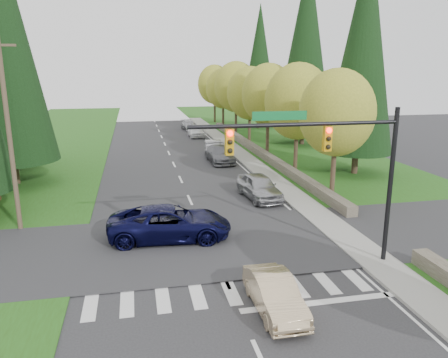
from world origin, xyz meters
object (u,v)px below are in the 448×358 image
object	(u,v)px
suv_navy	(170,223)
parked_car_c	(213,148)
parked_car_e	(189,125)
sedan_champagne	(275,294)
parked_car_b	(220,154)
parked_car_a	(259,187)
parked_car_d	(196,131)

from	to	relation	value
suv_navy	parked_car_c	distance (m)	21.76
parked_car_e	sedan_champagne	bearing A→B (deg)	-99.23
suv_navy	parked_car_e	xyz separation A→B (m)	(6.01, 39.33, -0.21)
parked_car_b	parked_car_c	world-z (taller)	parked_car_b
parked_car_a	parked_car_e	xyz separation A→B (m)	(-0.32, 33.45, -0.17)
sedan_champagne	parked_car_c	world-z (taller)	parked_car_c
parked_car_a	parked_car_e	distance (m)	33.46
parked_car_b	parked_car_d	distance (m)	15.32
parked_car_b	parked_car_e	size ratio (longest dim) A/B	1.16
sedan_champagne	suv_navy	bearing A→B (deg)	111.48
parked_car_d	parked_car_b	bearing A→B (deg)	-90.01
suv_navy	parked_car_a	distance (m)	8.63
parked_car_a	parked_car_c	bearing A→B (deg)	85.60
parked_car_b	parked_car_c	size ratio (longest dim) A/B	1.17
parked_car_c	parked_car_d	distance (m)	12.00
sedan_champagne	parked_car_a	xyz separation A→B (m)	(3.30, 13.31, 0.16)
parked_car_d	parked_car_e	xyz separation A→B (m)	(0.00, 6.42, -0.12)
parked_car_b	parked_car_d	size ratio (longest dim) A/B	1.15
parked_car_c	parked_car_e	size ratio (longest dim) A/B	0.99
suv_navy	parked_car_e	bearing A→B (deg)	-4.22
parked_car_d	parked_car_e	bearing A→B (deg)	89.99
parked_car_a	parked_car_b	bearing A→B (deg)	85.94
sedan_champagne	parked_car_e	xyz separation A→B (m)	(2.99, 46.77, -0.01)
suv_navy	parked_car_d	xyz separation A→B (m)	(6.01, 32.91, -0.09)
suv_navy	parked_car_e	distance (m)	39.79
parked_car_a	parked_car_c	distance (m)	15.04
parked_car_a	parked_car_d	distance (m)	27.04
parked_car_e	parked_car_d	bearing A→B (deg)	-95.57
parked_car_e	parked_car_a	bearing A→B (deg)	-95.03
parked_car_b	parked_car_d	bearing A→B (deg)	88.78
suv_navy	parked_car_e	size ratio (longest dim) A/B	1.40
suv_navy	parked_car_a	size ratio (longest dim) A/B	1.29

